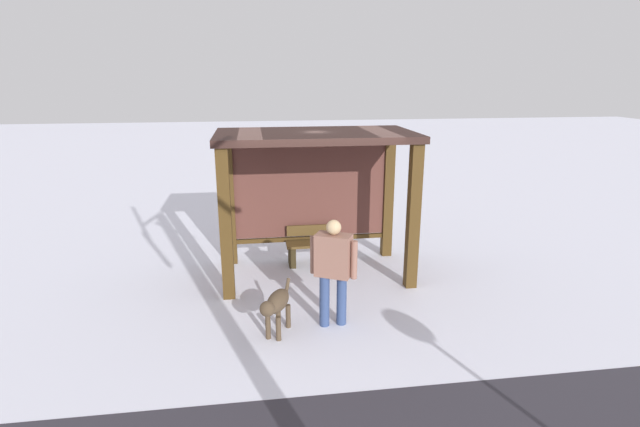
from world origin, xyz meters
name	(u,v)px	position (x,y,z in m)	size (l,w,h in m)	color
ground_plane	(316,273)	(0.00, 0.00, 0.00)	(60.00, 60.00, 0.00)	silver
bus_shelter	(314,170)	(0.00, 0.22, 1.82)	(3.25, 1.78, 2.50)	#442F12
bench_left_inside	(313,248)	(0.00, 0.47, 0.31)	(0.97, 0.40, 0.71)	#503A1B
person_walking	(333,265)	(0.00, -1.83, 0.90)	(0.64, 0.45, 1.54)	#8D6050
dog	(276,305)	(-0.80, -2.00, 0.45)	(0.48, 0.82, 0.64)	#4A3A29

